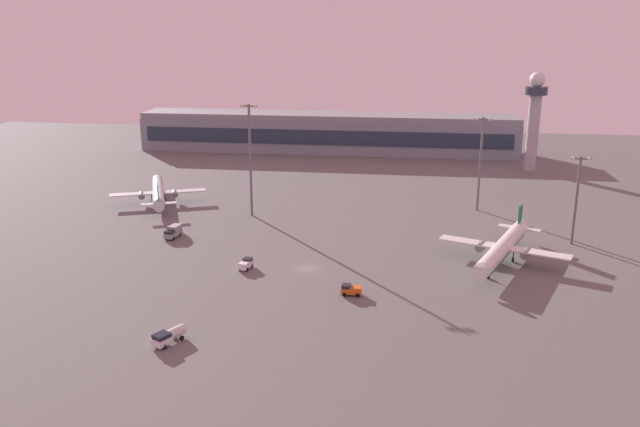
% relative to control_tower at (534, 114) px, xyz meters
% --- Properties ---
extents(ground_plane, '(416.00, 416.00, 0.00)m').
position_rel_control_tower_xyz_m(ground_plane, '(-66.96, -114.83, -21.24)').
color(ground_plane, '#605E5B').
extents(terminal_building, '(161.96, 22.40, 16.40)m').
position_rel_control_tower_xyz_m(terminal_building, '(-81.42, 28.67, -13.15)').
color(terminal_building, gray).
rests_on(terminal_building, ground).
extents(control_tower, '(8.00, 8.00, 36.69)m').
position_rel_control_tower_xyz_m(control_tower, '(0.00, 0.00, 0.00)').
color(control_tower, '#A8A8B2').
rests_on(control_tower, ground).
extents(airplane_near_gate, '(29.26, 37.11, 9.92)m').
position_rel_control_tower_xyz_m(airplane_near_gate, '(-23.00, -104.60, -17.49)').
color(airplane_near_gate, silver).
rests_on(airplane_near_gate, ground).
extents(airplane_far_stand, '(27.92, 35.38, 9.53)m').
position_rel_control_tower_xyz_m(airplane_far_stand, '(-121.27, -65.86, -17.64)').
color(airplane_far_stand, silver).
rests_on(airplane_far_stand, ground).
extents(cargo_loader, '(2.69, 4.43, 2.25)m').
position_rel_control_tower_xyz_m(cargo_loader, '(-80.39, -116.82, -20.06)').
color(cargo_loader, white).
rests_on(cargo_loader, ground).
extents(baggage_tractor, '(4.14, 2.01, 2.25)m').
position_rel_control_tower_xyz_m(baggage_tractor, '(-55.66, -128.26, -20.06)').
color(baggage_tractor, '#D85919').
rests_on(baggage_tractor, ground).
extents(fuel_truck, '(4.80, 6.55, 2.35)m').
position_rel_control_tower_xyz_m(fuel_truck, '(-84.60, -153.33, -19.88)').
color(fuel_truck, white).
rests_on(fuel_truck, ground).
extents(catering_truck, '(3.32, 5.98, 3.05)m').
position_rel_control_tower_xyz_m(catering_truck, '(-104.59, -97.58, -19.66)').
color(catering_truck, gray).
rests_on(catering_truck, ground).
extents(apron_light_west, '(4.80, 0.90, 22.29)m').
position_rel_control_tower_xyz_m(apron_light_west, '(-4.01, -88.16, -8.31)').
color(apron_light_west, slate).
rests_on(apron_light_west, ground).
extents(apron_light_central, '(4.80, 0.90, 31.98)m').
position_rel_control_tower_xyz_m(apron_light_central, '(-89.51, -74.82, -3.34)').
color(apron_light_central, slate).
rests_on(apron_light_central, ground).
extents(apron_light_east, '(4.80, 0.90, 27.61)m').
position_rel_control_tower_xyz_m(apron_light_east, '(-24.68, -59.75, -5.57)').
color(apron_light_east, slate).
rests_on(apron_light_east, ground).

